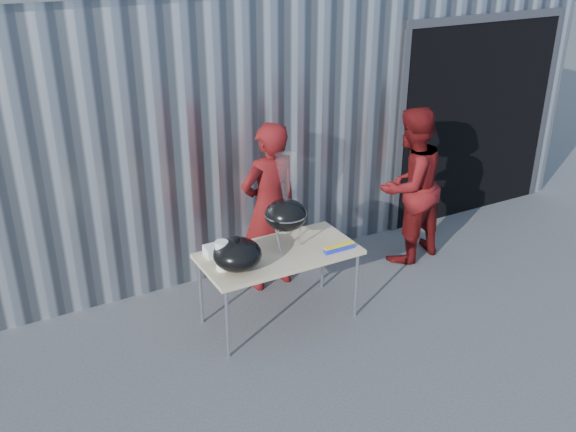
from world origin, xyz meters
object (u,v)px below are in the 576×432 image
person_cook (270,207)px  person_bystander (410,186)px  kettle_grill (286,206)px  folding_table (279,256)px

person_cook → person_bystander: (1.67, -0.20, -0.01)m
person_cook → person_bystander: 1.68m
person_cook → kettle_grill: bearing=72.5°
person_bystander → kettle_grill: bearing=1.3°
folding_table → kettle_grill: kettle_grill is taller
folding_table → person_cook: person_cook is taller
folding_table → kettle_grill: 0.49m
kettle_grill → person_bystander: (1.79, 0.37, -0.28)m
person_cook → person_bystander: person_cook is taller
folding_table → person_cook: bearing=69.8°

